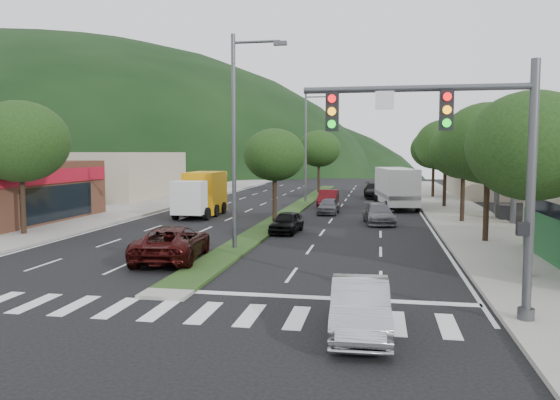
% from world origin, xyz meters
% --- Properties ---
extents(ground, '(160.00, 160.00, 0.00)m').
position_xyz_m(ground, '(0.00, 0.00, 0.00)').
color(ground, black).
rests_on(ground, ground).
extents(sidewalk_right, '(5.00, 90.00, 0.15)m').
position_xyz_m(sidewalk_right, '(12.50, 25.00, 0.07)').
color(sidewalk_right, gray).
rests_on(sidewalk_right, ground).
extents(sidewalk_left, '(6.00, 90.00, 0.15)m').
position_xyz_m(sidewalk_left, '(-13.00, 25.00, 0.07)').
color(sidewalk_left, gray).
rests_on(sidewalk_left, ground).
extents(median, '(1.60, 56.00, 0.12)m').
position_xyz_m(median, '(0.00, 28.00, 0.06)').
color(median, '#1D3D16').
rests_on(median, ground).
extents(crosswalk, '(19.00, 2.20, 0.01)m').
position_xyz_m(crosswalk, '(0.00, -2.00, 0.01)').
color(crosswalk, silver).
rests_on(crosswalk, ground).
extents(traffic_signal, '(6.12, 0.40, 7.00)m').
position_xyz_m(traffic_signal, '(9.03, -1.54, 4.65)').
color(traffic_signal, '#47494C').
rests_on(traffic_signal, ground).
extents(bldg_left_far, '(9.00, 14.00, 4.60)m').
position_xyz_m(bldg_left_far, '(-19.00, 34.00, 2.30)').
color(bldg_left_far, '#AFA28B').
rests_on(bldg_left_far, ground).
extents(bldg_right_far, '(10.00, 16.00, 5.20)m').
position_xyz_m(bldg_right_far, '(19.50, 44.00, 2.60)').
color(bldg_right_far, '#AFA28B').
rests_on(bldg_right_far, ground).
extents(hill_far, '(176.00, 132.00, 82.00)m').
position_xyz_m(hill_far, '(-80.00, 110.00, 0.00)').
color(hill_far, black).
rests_on(hill_far, ground).
extents(tree_r_a, '(4.60, 4.60, 6.63)m').
position_xyz_m(tree_r_a, '(12.00, 4.00, 4.82)').
color(tree_r_a, black).
rests_on(tree_r_a, sidewalk_right).
extents(tree_r_b, '(4.80, 4.80, 6.94)m').
position_xyz_m(tree_r_b, '(12.00, 12.00, 5.04)').
color(tree_r_b, black).
rests_on(tree_r_b, sidewalk_right).
extents(tree_r_c, '(4.40, 4.40, 6.48)m').
position_xyz_m(tree_r_c, '(12.00, 20.00, 4.75)').
color(tree_r_c, black).
rests_on(tree_r_c, sidewalk_right).
extents(tree_r_d, '(5.00, 5.00, 7.17)m').
position_xyz_m(tree_r_d, '(12.00, 30.00, 5.18)').
color(tree_r_d, black).
rests_on(tree_r_d, sidewalk_right).
extents(tree_r_e, '(4.60, 4.60, 6.71)m').
position_xyz_m(tree_r_e, '(12.00, 40.00, 4.89)').
color(tree_r_e, black).
rests_on(tree_r_e, sidewalk_right).
extents(tree_med_near, '(4.00, 4.00, 6.02)m').
position_xyz_m(tree_med_near, '(0.00, 18.00, 4.43)').
color(tree_med_near, black).
rests_on(tree_med_near, median).
extents(tree_med_far, '(4.80, 4.80, 6.94)m').
position_xyz_m(tree_med_far, '(0.00, 44.00, 5.01)').
color(tree_med_far, black).
rests_on(tree_med_far, median).
extents(tree_l_a, '(5.20, 5.20, 7.25)m').
position_xyz_m(tree_l_a, '(-12.50, 10.00, 5.18)').
color(tree_l_a, black).
rests_on(tree_l_a, sidewalk_left).
extents(streetlight_near, '(2.60, 0.25, 10.00)m').
position_xyz_m(streetlight_near, '(0.21, 8.00, 5.58)').
color(streetlight_near, '#47494C').
rests_on(streetlight_near, ground).
extents(streetlight_mid, '(2.60, 0.25, 10.00)m').
position_xyz_m(streetlight_mid, '(0.21, 33.00, 5.58)').
color(streetlight_mid, '#47494C').
rests_on(streetlight_mid, ground).
extents(sedan_silver, '(1.64, 4.21, 1.37)m').
position_xyz_m(sedan_silver, '(6.26, -3.00, 0.68)').
color(sedan_silver, '#A2A4A9').
rests_on(sedan_silver, ground).
extents(suv_maroon, '(3.13, 5.66, 1.50)m').
position_xyz_m(suv_maroon, '(-1.94, 5.06, 0.75)').
color(suv_maroon, '#340C0B').
rests_on(suv_maroon, ground).
extents(car_queue_a, '(1.74, 3.69, 1.22)m').
position_xyz_m(car_queue_a, '(1.50, 13.84, 0.61)').
color(car_queue_a, black).
rests_on(car_queue_a, ground).
extents(car_queue_b, '(2.35, 4.59, 1.27)m').
position_xyz_m(car_queue_b, '(6.68, 18.84, 0.64)').
color(car_queue_b, '#55555B').
rests_on(car_queue_b, ground).
extents(car_queue_c, '(1.58, 4.44, 1.46)m').
position_xyz_m(car_queue_c, '(2.49, 28.84, 0.73)').
color(car_queue_c, '#550E13').
rests_on(car_queue_c, ground).
extents(car_queue_d, '(2.18, 4.48, 1.23)m').
position_xyz_m(car_queue_d, '(8.38, 33.84, 0.61)').
color(car_queue_d, black).
rests_on(car_queue_d, ground).
extents(car_queue_e, '(1.56, 3.61, 1.21)m').
position_xyz_m(car_queue_e, '(2.97, 23.84, 0.61)').
color(car_queue_e, '#504F55').
rests_on(car_queue_e, ground).
extents(car_queue_f, '(2.54, 5.43, 1.53)m').
position_xyz_m(car_queue_f, '(6.29, 38.84, 0.77)').
color(car_queue_f, black).
rests_on(car_queue_f, ground).
extents(box_truck, '(2.59, 6.45, 3.16)m').
position_xyz_m(box_truck, '(-5.93, 20.96, 1.50)').
color(box_truck, silver).
rests_on(box_truck, ground).
extents(motorhome, '(3.68, 8.83, 3.29)m').
position_xyz_m(motorhome, '(8.03, 29.37, 1.75)').
color(motorhome, beige).
rests_on(motorhome, ground).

